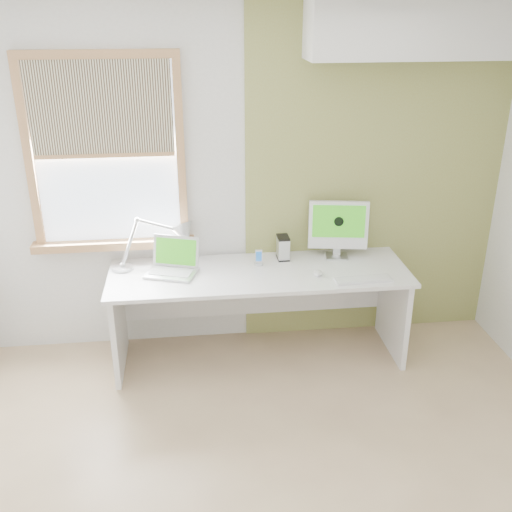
{
  "coord_description": "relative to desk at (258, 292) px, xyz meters",
  "views": [
    {
      "loc": [
        -0.42,
        -2.55,
        2.57
      ],
      "look_at": [
        0.0,
        1.05,
        1.0
      ],
      "focal_mm": 41.81,
      "sensor_mm": 36.0,
      "label": 1
    }
  ],
  "objects": [
    {
      "name": "room",
      "position": [
        -0.06,
        -1.44,
        0.77
      ],
      "size": [
        4.04,
        3.54,
        2.64
      ],
      "color": "tan",
      "rests_on": "ground"
    },
    {
      "name": "accent_wall",
      "position": [
        0.94,
        0.3,
        0.77
      ],
      "size": [
        2.0,
        0.02,
        2.6
      ],
      "primitive_type": "cube",
      "color": "olive",
      "rests_on": "room"
    },
    {
      "name": "soffit",
      "position": [
        1.14,
        0.13,
        1.87
      ],
      "size": [
        1.6,
        0.4,
        0.42
      ],
      "primitive_type": "cube",
      "color": "white",
      "rests_on": "room"
    },
    {
      "name": "window",
      "position": [
        -1.06,
        0.27,
        1.01
      ],
      "size": [
        1.2,
        0.14,
        1.42
      ],
      "color": "#AC7846",
      "rests_on": "room"
    },
    {
      "name": "desk",
      "position": [
        0.0,
        0.0,
        0.0
      ],
      "size": [
        2.2,
        0.7,
        0.73
      ],
      "color": "white",
      "rests_on": "room"
    },
    {
      "name": "desk_lamp",
      "position": [
        -0.62,
        0.17,
        0.4
      ],
      "size": [
        0.7,
        0.32,
        0.39
      ],
      "color": "silver",
      "rests_on": "desk"
    },
    {
      "name": "laptop",
      "position": [
        -0.62,
        0.01,
        0.26
      ],
      "size": [
        0.42,
        0.38,
        0.25
      ],
      "color": "silver",
      "rests_on": "desk"
    },
    {
      "name": "phone_dock",
      "position": [
        0.01,
        0.06,
        0.23
      ],
      "size": [
        0.07,
        0.07,
        0.12
      ],
      "color": "silver",
      "rests_on": "desk"
    },
    {
      "name": "external_drive",
      "position": [
        0.21,
        0.16,
        0.28
      ],
      "size": [
        0.09,
        0.14,
        0.18
      ],
      "color": "silver",
      "rests_on": "desk"
    },
    {
      "name": "imac",
      "position": [
        0.63,
        0.15,
        0.44
      ],
      "size": [
        0.46,
        0.18,
        0.44
      ],
      "color": "silver",
      "rests_on": "desk"
    },
    {
      "name": "keyboard",
      "position": [
        0.71,
        -0.3,
        0.2
      ],
      "size": [
        0.41,
        0.14,
        0.02
      ],
      "color": "white",
      "rests_on": "desk"
    },
    {
      "name": "mouse",
      "position": [
        0.41,
        -0.17,
        0.21
      ],
      "size": [
        0.08,
        0.11,
        0.03
      ],
      "primitive_type": "ellipsoid",
      "rotation": [
        0.0,
        0.0,
        -0.28
      ],
      "color": "white",
      "rests_on": "desk"
    }
  ]
}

